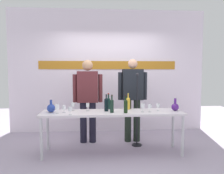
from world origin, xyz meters
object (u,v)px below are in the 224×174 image
object	(u,v)px
decanter_blue_right	(175,107)
wine_glass_right_2	(143,106)
wine_bottle_0	(106,104)
wine_glass_left_0	(73,105)
presenter_left	(88,95)
wine_bottle_2	(126,106)
wine_bottle_3	(112,105)
wine_glass_right_0	(158,106)
presenter_right	(133,94)
wine_bottle_4	(128,103)
wine_glass_left_1	(57,107)
wine_bottle_1	(108,103)
wine_glass_left_4	(88,105)
wine_glass_left_2	(64,108)
wine_glass_right_1	(150,106)
microphone_stand	(137,122)
decanter_blue_left	(51,108)
display_table	(113,115)
wine_glass_left_3	(70,109)

from	to	relation	value
decanter_blue_right	wine_glass_right_2	xyz separation A→B (m)	(-0.63, -0.09, 0.04)
wine_bottle_0	wine_glass_left_0	size ratio (longest dim) A/B	2.07
presenter_left	wine_bottle_2	distance (m)	1.05
wine_bottle_3	wine_glass_right_0	size ratio (longest dim) A/B	2.33
presenter_right	wine_bottle_2	xyz separation A→B (m)	(-0.25, -0.79, -0.11)
wine_bottle_2	wine_bottle_4	bearing A→B (deg)	74.79
wine_glass_left_1	wine_glass_right_0	size ratio (longest dim) A/B	1.19
decanter_blue_right	wine_glass_left_1	distance (m)	2.14
wine_bottle_1	wine_glass_left_4	xyz separation A→B (m)	(-0.39, -0.15, -0.02)
wine_glass_left_2	wine_glass_right_2	size ratio (longest dim) A/B	0.84
wine_glass_right_2	wine_bottle_1	bearing A→B (deg)	151.48
wine_glass_right_0	wine_glass_right_1	distance (m)	0.21
wine_bottle_1	microphone_stand	size ratio (longest dim) A/B	0.21
wine_bottle_4	wine_glass_right_1	xyz separation A→B (m)	(0.35, -0.30, -0.02)
presenter_left	wine_glass_left_2	bearing A→B (deg)	-119.40
wine_glass_left_2	wine_glass_right_0	size ratio (longest dim) A/B	0.97
wine_bottle_4	wine_glass_right_0	bearing A→B (deg)	-20.92
presenter_left	wine_glass_right_0	distance (m)	1.47
wine_bottle_1	wine_glass_right_2	bearing A→B (deg)	-28.52
presenter_left	microphone_stand	xyz separation A→B (m)	(0.99, -0.28, -0.51)
wine_glass_left_0	wine_glass_right_2	bearing A→B (deg)	-10.68
presenter_right	wine_glass_left_1	size ratio (longest dim) A/B	10.86
decanter_blue_left	wine_bottle_4	world-z (taller)	wine_bottle_4
wine_bottle_2	wine_glass_left_4	distance (m)	0.71
decanter_blue_left	presenter_right	bearing A→B (deg)	22.15
decanter_blue_left	wine_glass_left_4	xyz separation A→B (m)	(0.65, 0.08, 0.03)
wine_bottle_0	wine_bottle_1	bearing A→B (deg)	75.36
wine_glass_left_0	wine_glass_left_4	bearing A→B (deg)	-13.53
wine_glass_left_1	decanter_blue_left	bearing A→B (deg)	137.09
decanter_blue_right	display_table	bearing A→B (deg)	-179.60
presenter_right	microphone_stand	size ratio (longest dim) A/B	1.20
decanter_blue_right	wine_glass_left_0	distance (m)	1.90
wine_glass_left_4	microphone_stand	bearing A→B (deg)	15.94
display_table	wine_glass_left_3	xyz separation A→B (m)	(-0.73, -0.24, 0.16)
decanter_blue_right	wine_bottle_3	bearing A→B (deg)	-174.70
presenter_left	presenter_right	bearing A→B (deg)	0.00
presenter_right	microphone_stand	distance (m)	0.59
wine_glass_left_1	wine_glass_right_1	bearing A→B (deg)	0.51
wine_glass_right_0	display_table	bearing A→B (deg)	-179.45
decanter_blue_left	wine_glass_left_3	xyz separation A→B (m)	(0.36, -0.25, 0.02)
decanter_blue_left	microphone_stand	distance (m)	1.70
decanter_blue_right	wine_bottle_1	xyz separation A→B (m)	(-1.22, 0.24, 0.05)
wine_bottle_3	wine_glass_left_3	bearing A→B (deg)	-169.04
wine_bottle_0	wine_bottle_4	world-z (taller)	same
presenter_left	microphone_stand	distance (m)	1.15
wine_bottle_1	wine_glass_left_1	world-z (taller)	wine_bottle_1
presenter_left	wine_glass_right_1	world-z (taller)	presenter_left
presenter_left	wine_glass_left_4	xyz separation A→B (m)	(0.02, -0.55, -0.12)
wine_glass_left_3	microphone_stand	distance (m)	1.44
display_table	wine_bottle_3	bearing A→B (deg)	-101.57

